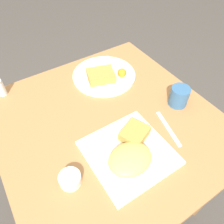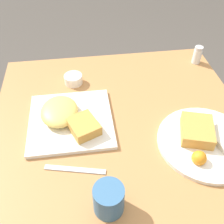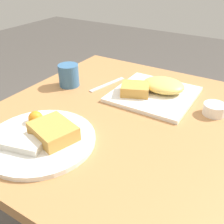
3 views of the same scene
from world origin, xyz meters
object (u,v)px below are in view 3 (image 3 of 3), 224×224
Objects in this scene: coffee_mug at (69,75)px; plate_oval_far at (41,137)px; butter_knife at (108,84)px; plate_square_near at (155,90)px; sauce_ramekin at (214,109)px.

plate_oval_far is at bearing 117.59° from coffee_mug.
coffee_mug is at bearing -43.14° from butter_knife.
plate_oval_far is at bearing 70.21° from plate_square_near.
plate_square_near is at bearing -6.33° from sauce_ramekin.
butter_knife is (0.42, -0.01, -0.02)m from sauce_ramekin.
plate_square_near is 3.93× the size of sauce_ramekin.
butter_knife is (0.20, 0.01, -0.02)m from plate_square_near.
plate_square_near is at bearing 107.85° from butter_knife.
sauce_ramekin is (-0.38, -0.41, 0.00)m from plate_oval_far.
butter_knife is (0.05, -0.42, -0.01)m from plate_oval_far.
coffee_mug is (0.33, 0.10, 0.02)m from plate_square_near.
plate_square_near is 3.27× the size of coffee_mug.
coffee_mug is at bearing 16.77° from plate_square_near.
coffee_mug reaches higher than sauce_ramekin.
plate_oval_far is (0.15, 0.43, -0.01)m from plate_square_near.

